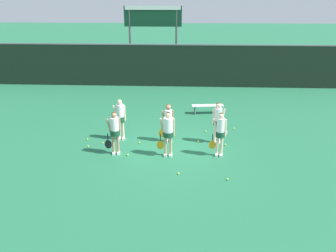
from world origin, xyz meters
name	(u,v)px	position (x,y,z in m)	size (l,w,h in m)	color
ground_plane	(168,148)	(0.00, 0.00, 0.00)	(140.00, 140.00, 0.00)	#216642
fence_windscreen	(175,65)	(0.00, 9.84, 1.43)	(60.00, 0.08, 2.83)	black
scoreboard	(153,23)	(-1.58, 10.99, 4.05)	(3.87, 0.15, 5.16)	#515156
bench_courtside	(208,106)	(1.84, 4.31, 0.39)	(1.66, 0.54, 0.46)	silver
player_0	(115,130)	(-1.99, -0.64, 1.01)	(0.64, 0.37, 1.71)	tan
player_1	(168,130)	(0.03, -0.71, 1.05)	(0.68, 0.41, 1.76)	tan
player_2	(220,131)	(1.97, -0.61, 1.02)	(0.62, 0.34, 1.74)	beige
player_3	(120,116)	(-2.04, 0.75, 1.03)	(0.64, 0.35, 1.77)	beige
player_4	(168,120)	(-0.03, 0.64, 0.97)	(0.62, 0.35, 1.64)	#8C664C
player_5	(218,119)	(2.00, 0.61, 1.05)	(0.66, 0.37, 1.75)	beige
tennis_ball_0	(227,179)	(2.09, -2.42, 0.04)	(0.07, 0.07, 0.07)	#CCE033
tennis_ball_1	(140,143)	(-1.21, 0.37, 0.03)	(0.07, 0.07, 0.07)	#CCE033
tennis_ball_2	(206,131)	(1.61, 1.74, 0.04)	(0.07, 0.07, 0.07)	#CCE033
tennis_ball_3	(128,155)	(-1.51, -0.78, 0.03)	(0.07, 0.07, 0.07)	#CCE033
tennis_ball_4	(234,128)	(2.93, 2.16, 0.04)	(0.07, 0.07, 0.07)	#CCE033
tennis_ball_5	(178,174)	(0.46, -2.12, 0.03)	(0.07, 0.07, 0.07)	#CCE033
tennis_ball_6	(103,143)	(-2.73, 0.27, 0.03)	(0.07, 0.07, 0.07)	#CCE033
tennis_ball_7	(198,141)	(1.23, 0.62, 0.04)	(0.07, 0.07, 0.07)	#CCE033
tennis_ball_8	(225,145)	(2.33, 0.36, 0.03)	(0.07, 0.07, 0.07)	#CCE033
tennis_ball_9	(87,139)	(-3.46, 0.60, 0.03)	(0.07, 0.07, 0.07)	#CCE033
tennis_ball_10	(88,146)	(-3.24, -0.09, 0.03)	(0.07, 0.07, 0.07)	#CCE033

